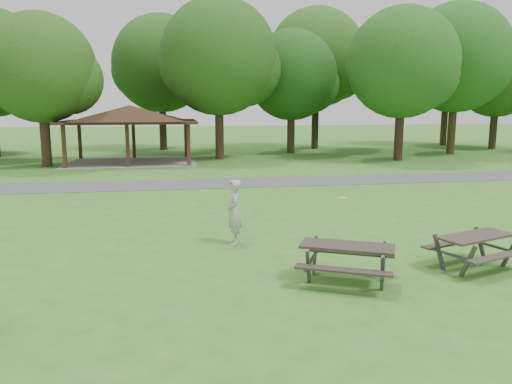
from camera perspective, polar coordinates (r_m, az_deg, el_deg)
The scene contains 16 objects.
ground at distance 10.85m, azimuth -1.66°, elevation -10.59°, with size 160.00×160.00×0.00m, color #347120.
asphalt_path at distance 24.40m, azimuth -6.30°, elevation 0.97°, with size 120.00×3.20×0.02m, color #474749.
pavilion at distance 34.17m, azimuth -14.23°, elevation 8.43°, with size 8.60×7.01×3.76m.
tree_row_d at distance 33.50m, azimuth -23.25°, elevation 12.55°, with size 6.93×6.60×9.27m.
tree_row_e at distance 35.39m, azimuth -4.14°, elevation 14.78°, with size 8.40×8.00×11.02m.
tree_row_f at distance 39.79m, azimuth 4.20°, elevation 12.89°, with size 7.35×7.00×9.55m.
tree_row_g at distance 35.72m, azimuth 16.50°, elevation 13.63°, with size 7.77×7.40×10.25m.
tree_row_h at distance 41.71m, azimuth 22.02°, elevation 13.71°, with size 8.61×8.20×11.37m.
tree_row_i at distance 47.83m, azimuth 25.93°, elevation 11.53°, with size 7.14×6.80×9.52m.
tree_deep_b at distance 43.20m, azimuth -10.67°, elevation 13.91°, with size 8.40×8.00×11.13m.
tree_deep_c at distance 44.06m, azimuth 7.04°, elevation 14.65°, with size 8.82×8.40×11.90m.
tree_deep_d at distance 50.60m, azimuth 21.13°, elevation 12.98°, with size 8.40×8.00×11.27m.
picnic_table_middle at distance 11.00m, azimuth 10.36°, elevation -6.97°, with size 2.48×2.30×0.86m.
picnic_table_far at distance 12.80m, azimuth 23.78°, elevation -5.36°, with size 2.31×2.08×0.83m.
frisbee_in_flight at distance 13.83m, azimuth 9.89°, elevation -0.66°, with size 0.27×0.27×0.02m.
frisbee_thrower at distance 13.69m, azimuth -2.55°, elevation -2.32°, with size 0.65×0.43×1.79m, color #ABABAE.
Camera 1 is at (-1.41, -10.06, 3.81)m, focal length 35.00 mm.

